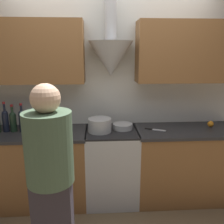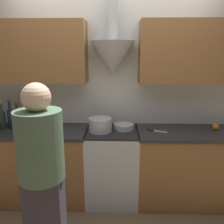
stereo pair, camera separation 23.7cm
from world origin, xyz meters
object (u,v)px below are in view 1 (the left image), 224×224
object	(u,v)px
stove_range	(111,165)
wine_bottle_6	(13,120)
wine_bottle_7	(22,120)
orange_fruit	(211,124)
wine_bottle_5	(5,120)
person_foreground_left	(51,176)
mixing_bowl	(123,126)
stock_pot	(100,125)

from	to	relation	value
stove_range	wine_bottle_6	bearing A→B (deg)	178.04
wine_bottle_7	wine_bottle_6	bearing A→B (deg)	169.80
orange_fruit	wine_bottle_5	bearing A→B (deg)	-179.24
stove_range	orange_fruit	distance (m)	1.33
wine_bottle_5	orange_fruit	distance (m)	2.46
wine_bottle_5	person_foreground_left	xyz separation A→B (m)	(0.69, -1.01, -0.18)
wine_bottle_5	mixing_bowl	distance (m)	1.37
stove_range	stock_pot	xyz separation A→B (m)	(-0.14, -0.03, 0.52)
wine_bottle_5	stock_pot	distance (m)	1.09
stove_range	person_foreground_left	size ratio (longest dim) A/B	0.57
wine_bottle_7	person_foreground_left	world-z (taller)	person_foreground_left
wine_bottle_7	person_foreground_left	size ratio (longest dim) A/B	0.21
stove_range	wine_bottle_6	xyz separation A→B (m)	(-1.14, 0.04, 0.58)
wine_bottle_5	mixing_bowl	world-z (taller)	wine_bottle_5
wine_bottle_6	stock_pot	world-z (taller)	wine_bottle_6
stove_range	wine_bottle_7	xyz separation A→B (m)	(-1.03, 0.02, 0.59)
wine_bottle_5	person_foreground_left	world-z (taller)	person_foreground_left
wine_bottle_7	stove_range	bearing A→B (deg)	-1.07
stove_range	stock_pot	distance (m)	0.54
stove_range	wine_bottle_6	size ratio (longest dim) A/B	2.82
wine_bottle_6	stock_pot	distance (m)	1.01
wine_bottle_5	orange_fruit	size ratio (longest dim) A/B	4.76
wine_bottle_5	wine_bottle_7	xyz separation A→B (m)	(0.19, -0.02, -0.00)
wine_bottle_6	wine_bottle_7	world-z (taller)	wine_bottle_7
stove_range	wine_bottle_5	world-z (taller)	wine_bottle_5
wine_bottle_5	wine_bottle_6	bearing A→B (deg)	2.51
mixing_bowl	person_foreground_left	world-z (taller)	person_foreground_left
orange_fruit	person_foreground_left	xyz separation A→B (m)	(-1.76, -1.04, -0.07)
stock_pot	person_foreground_left	size ratio (longest dim) A/B	0.17
stove_range	wine_bottle_7	bearing A→B (deg)	178.93
stock_pot	mixing_bowl	distance (m)	0.29
orange_fruit	person_foreground_left	world-z (taller)	person_foreground_left
wine_bottle_6	wine_bottle_7	distance (m)	0.11
wine_bottle_6	orange_fruit	xyz separation A→B (m)	(2.37, 0.03, -0.09)
mixing_bowl	orange_fruit	bearing A→B (deg)	0.75
stove_range	mixing_bowl	bearing A→B (deg)	21.20
orange_fruit	wine_bottle_7	bearing A→B (deg)	-178.78
orange_fruit	stock_pot	bearing A→B (deg)	-175.73
wine_bottle_5	wine_bottle_7	size ratio (longest dim) A/B	1.05
wine_bottle_6	wine_bottle_7	bearing A→B (deg)	-10.20
wine_bottle_6	person_foreground_left	size ratio (longest dim) A/B	0.20
stove_range	orange_fruit	bearing A→B (deg)	3.14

